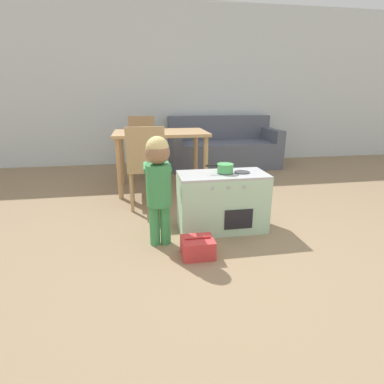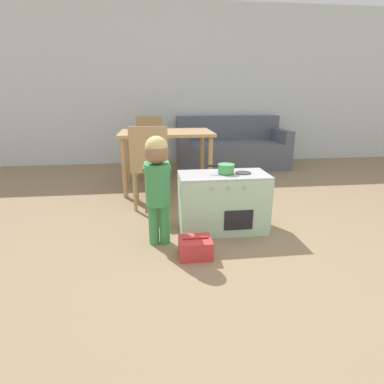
{
  "view_description": "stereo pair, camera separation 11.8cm",
  "coord_description": "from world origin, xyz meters",
  "px_view_note": "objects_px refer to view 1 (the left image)",
  "views": [
    {
      "loc": [
        -0.74,
        -1.67,
        1.15
      ],
      "look_at": [
        -0.34,
        0.67,
        0.39
      ],
      "focal_mm": 28.0,
      "sensor_mm": 36.0,
      "label": 1
    },
    {
      "loc": [
        -0.63,
        -1.69,
        1.15
      ],
      "look_at": [
        -0.34,
        0.67,
        0.39
      ],
      "focal_mm": 28.0,
      "sensor_mm": 36.0,
      "label": 2
    }
  ],
  "objects_px": {
    "toy_pot": "(225,168)",
    "child_figure": "(158,177)",
    "play_kitchen": "(222,202)",
    "dining_table": "(161,139)",
    "dining_chair_far": "(143,145)",
    "dining_chair_near": "(146,165)",
    "toy_basket": "(198,247)",
    "couch": "(223,148)"
  },
  "relations": [
    {
      "from": "dining_chair_near",
      "to": "couch",
      "type": "distance_m",
      "value": 2.29
    },
    {
      "from": "dining_table",
      "to": "child_figure",
      "type": "bearing_deg",
      "value": -94.87
    },
    {
      "from": "toy_pot",
      "to": "dining_chair_near",
      "type": "bearing_deg",
      "value": 135.32
    },
    {
      "from": "play_kitchen",
      "to": "dining_table",
      "type": "relative_size",
      "value": 0.68
    },
    {
      "from": "dining_table",
      "to": "toy_basket",
      "type": "bearing_deg",
      "value": -85.83
    },
    {
      "from": "child_figure",
      "to": "dining_chair_near",
      "type": "bearing_deg",
      "value": 95.02
    },
    {
      "from": "child_figure",
      "to": "play_kitchen",
      "type": "bearing_deg",
      "value": 19.56
    },
    {
      "from": "toy_pot",
      "to": "toy_basket",
      "type": "xyz_separation_m",
      "value": [
        -0.32,
        -0.45,
        -0.49
      ]
    },
    {
      "from": "play_kitchen",
      "to": "dining_chair_near",
      "type": "relative_size",
      "value": 0.88
    },
    {
      "from": "play_kitchen",
      "to": "toy_pot",
      "type": "distance_m",
      "value": 0.31
    },
    {
      "from": "toy_pot",
      "to": "play_kitchen",
      "type": "bearing_deg",
      "value": -178.34
    },
    {
      "from": "dining_chair_near",
      "to": "couch",
      "type": "height_order",
      "value": "dining_chair_near"
    },
    {
      "from": "dining_chair_near",
      "to": "dining_table",
      "type": "bearing_deg",
      "value": 73.3
    },
    {
      "from": "play_kitchen",
      "to": "dining_table",
      "type": "height_order",
      "value": "dining_table"
    },
    {
      "from": "child_figure",
      "to": "dining_table",
      "type": "height_order",
      "value": "child_figure"
    },
    {
      "from": "child_figure",
      "to": "couch",
      "type": "height_order",
      "value": "child_figure"
    },
    {
      "from": "toy_basket",
      "to": "child_figure",
      "type": "bearing_deg",
      "value": 136.42
    },
    {
      "from": "toy_pot",
      "to": "dining_chair_far",
      "type": "height_order",
      "value": "dining_chair_far"
    },
    {
      "from": "toy_basket",
      "to": "couch",
      "type": "distance_m",
      "value": 3.13
    },
    {
      "from": "toy_pot",
      "to": "child_figure",
      "type": "relative_size",
      "value": 0.28
    },
    {
      "from": "toy_basket",
      "to": "dining_chair_far",
      "type": "relative_size",
      "value": 0.27
    },
    {
      "from": "toy_basket",
      "to": "dining_chair_far",
      "type": "xyz_separation_m",
      "value": [
        -0.35,
        2.51,
        0.39
      ]
    },
    {
      "from": "play_kitchen",
      "to": "dining_chair_far",
      "type": "relative_size",
      "value": 0.88
    },
    {
      "from": "toy_pot",
      "to": "child_figure",
      "type": "bearing_deg",
      "value": -160.91
    },
    {
      "from": "dining_table",
      "to": "toy_pot",
      "type": "bearing_deg",
      "value": -71.31
    },
    {
      "from": "dining_table",
      "to": "couch",
      "type": "bearing_deg",
      "value": 46.2
    },
    {
      "from": "toy_basket",
      "to": "couch",
      "type": "bearing_deg",
      "value": 71.34
    },
    {
      "from": "couch",
      "to": "dining_chair_far",
      "type": "bearing_deg",
      "value": -161.63
    },
    {
      "from": "toy_pot",
      "to": "dining_chair_near",
      "type": "xyz_separation_m",
      "value": [
        -0.65,
        0.65,
        -0.1
      ]
    },
    {
      "from": "toy_basket",
      "to": "dining_table",
      "type": "xyz_separation_m",
      "value": [
        -0.13,
        1.78,
        0.56
      ]
    },
    {
      "from": "play_kitchen",
      "to": "dining_table",
      "type": "bearing_deg",
      "value": 108.05
    },
    {
      "from": "dining_table",
      "to": "dining_chair_far",
      "type": "relative_size",
      "value": 1.3
    },
    {
      "from": "play_kitchen",
      "to": "toy_pot",
      "type": "bearing_deg",
      "value": 1.66
    },
    {
      "from": "child_figure",
      "to": "toy_basket",
      "type": "height_order",
      "value": "child_figure"
    },
    {
      "from": "toy_basket",
      "to": "dining_table",
      "type": "distance_m",
      "value": 1.87
    },
    {
      "from": "couch",
      "to": "dining_chair_near",
      "type": "bearing_deg",
      "value": -125.64
    },
    {
      "from": "play_kitchen",
      "to": "dining_table",
      "type": "xyz_separation_m",
      "value": [
        -0.43,
        1.33,
        0.38
      ]
    },
    {
      "from": "play_kitchen",
      "to": "toy_pot",
      "type": "height_order",
      "value": "toy_pot"
    },
    {
      "from": "dining_table",
      "to": "dining_chair_near",
      "type": "relative_size",
      "value": 1.3
    },
    {
      "from": "dining_chair_near",
      "to": "dining_chair_far",
      "type": "bearing_deg",
      "value": 90.57
    },
    {
      "from": "dining_table",
      "to": "couch",
      "type": "xyz_separation_m",
      "value": [
        1.13,
        1.18,
        -0.34
      ]
    },
    {
      "from": "toy_basket",
      "to": "couch",
      "type": "height_order",
      "value": "couch"
    }
  ]
}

